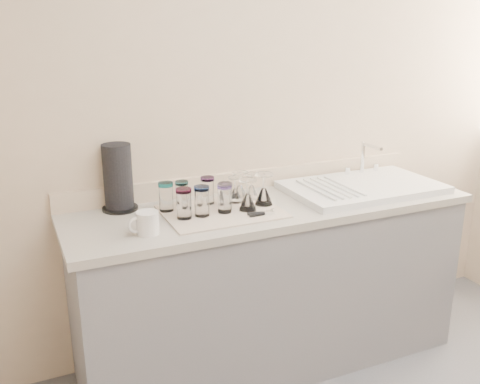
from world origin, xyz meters
name	(u,v)px	position (x,y,z in m)	size (l,w,h in m)	color
counter_unit	(271,284)	(0.00, 1.20, 0.45)	(2.06, 0.62, 0.90)	slate
sink_unit	(362,186)	(0.55, 1.20, 0.92)	(0.82, 0.50, 0.22)	white
dish_towel	(221,211)	(-0.28, 1.18, 0.90)	(0.55, 0.42, 0.01)	silver
tumbler_teal	(166,196)	(-0.52, 1.29, 0.98)	(0.07, 0.07, 0.14)	white
tumbler_cyan	(182,194)	(-0.43, 1.32, 0.97)	(0.06, 0.06, 0.13)	white
tumbler_purple	(208,190)	(-0.30, 1.31, 0.98)	(0.07, 0.07, 0.14)	white
tumbler_magenta	(184,203)	(-0.48, 1.16, 0.98)	(0.07, 0.07, 0.14)	white
tumbler_blue	(202,201)	(-0.39, 1.16, 0.98)	(0.07, 0.07, 0.14)	white
tumbler_lavender	(225,198)	(-0.28, 1.16, 0.98)	(0.07, 0.07, 0.14)	white
tumbler_extra	(225,196)	(-0.26, 1.19, 0.98)	(0.07, 0.07, 0.13)	white
goblet_back_left	(240,190)	(-0.13, 1.30, 0.96)	(0.08, 0.08, 0.15)	white
goblet_back_right	(252,190)	(-0.07, 1.29, 0.95)	(0.07, 0.07, 0.13)	white
goblet_front_left	(248,200)	(-0.16, 1.14, 0.96)	(0.09, 0.09, 0.15)	white
goblet_front_right	(264,194)	(-0.06, 1.18, 0.96)	(0.09, 0.09, 0.16)	white
goblet_extra	(235,193)	(-0.17, 1.28, 0.95)	(0.07, 0.07, 0.13)	white
can_opener	(261,214)	(-0.14, 1.05, 0.92)	(0.13, 0.05, 0.02)	silver
white_mug	(147,223)	(-0.68, 1.06, 0.95)	(0.14, 0.10, 0.10)	silver
paper_towel_roll	(118,178)	(-0.72, 1.42, 1.06)	(0.17, 0.17, 0.32)	black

